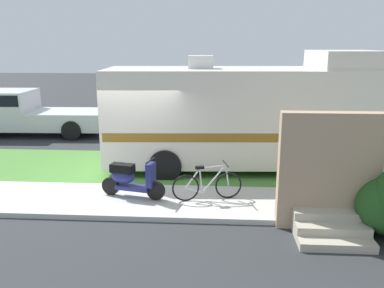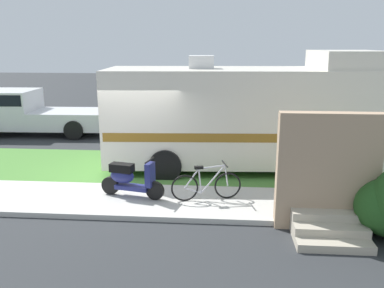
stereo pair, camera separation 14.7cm
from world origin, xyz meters
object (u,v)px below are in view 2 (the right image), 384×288
object	(u,v)px
motorhome_rv	(245,115)
pickup_truck_near	(26,111)
scooter	(130,178)
pickup_truck_far	(189,100)
bottle_green	(322,210)
bicycle	(206,185)

from	to	relation	value
motorhome_rv	pickup_truck_near	xyz separation A→B (m)	(-8.77, 4.17, -0.69)
scooter	pickup_truck_far	distance (m)	10.56
bottle_green	bicycle	bearing A→B (deg)	165.44
pickup_truck_near	motorhome_rv	bearing A→B (deg)	-25.43
bicycle	bottle_green	world-z (taller)	bicycle
bicycle	bottle_green	bearing A→B (deg)	-14.56
motorhome_rv	bicycle	world-z (taller)	motorhome_rv
motorhome_rv	bicycle	size ratio (longest dim) A/B	4.85
motorhome_rv	scooter	bearing A→B (deg)	-134.95
bicycle	scooter	bearing A→B (deg)	177.97
motorhome_rv	bottle_green	distance (m)	4.10
motorhome_rv	scooter	world-z (taller)	motorhome_rv
pickup_truck_near	pickup_truck_far	distance (m)	7.37
bicycle	pickup_truck_near	distance (m)	10.51
motorhome_rv	bottle_green	xyz separation A→B (m)	(1.53, -3.53, -1.42)
motorhome_rv	bottle_green	bearing A→B (deg)	-66.58
bottle_green	pickup_truck_far	bearing A→B (deg)	108.86
motorhome_rv	scooter	distance (m)	4.12
bottle_green	scooter	bearing A→B (deg)	170.62
pickup_truck_near	bottle_green	size ratio (longest dim) A/B	21.34
bottle_green	motorhome_rv	bearing A→B (deg)	113.42
bicycle	pickup_truck_near	bearing A→B (deg)	137.87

